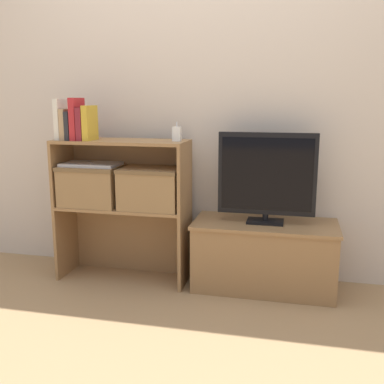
# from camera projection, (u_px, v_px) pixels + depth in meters

# --- Properties ---
(ground_plane) EXTENTS (16.00, 16.00, 0.00)m
(ground_plane) POSITION_uv_depth(u_px,v_px,m) (186.00, 293.00, 2.75)
(ground_plane) COLOR #A37F56
(wall_back) EXTENTS (10.00, 0.05, 2.40)m
(wall_back) POSITION_uv_depth(u_px,v_px,m) (201.00, 94.00, 2.91)
(wall_back) COLOR beige
(wall_back) RESTS_ON ground_plane
(tv_stand) EXTENTS (0.88, 0.41, 0.42)m
(tv_stand) POSITION_uv_depth(u_px,v_px,m) (264.00, 255.00, 2.79)
(tv_stand) COLOR olive
(tv_stand) RESTS_ON ground_plane
(tv) EXTENTS (0.59, 0.14, 0.55)m
(tv) POSITION_uv_depth(u_px,v_px,m) (267.00, 176.00, 2.69)
(tv) COLOR black
(tv) RESTS_ON tv_stand
(bookshelf_lower_tier) EXTENTS (0.85, 0.32, 0.49)m
(bookshelf_lower_tier) POSITION_uv_depth(u_px,v_px,m) (127.00, 230.00, 2.99)
(bookshelf_lower_tier) COLOR olive
(bookshelf_lower_tier) RESTS_ON ground_plane
(bookshelf_upper_tier) EXTENTS (0.85, 0.32, 0.42)m
(bookshelf_upper_tier) POSITION_uv_depth(u_px,v_px,m) (125.00, 163.00, 2.90)
(bookshelf_upper_tier) COLOR olive
(bookshelf_upper_tier) RESTS_ON bookshelf_lower_tier
(book_ivory) EXTENTS (0.03, 0.13, 0.25)m
(book_ivory) POSITION_uv_depth(u_px,v_px,m) (61.00, 119.00, 2.82)
(book_ivory) COLOR silver
(book_ivory) RESTS_ON bookshelf_upper_tier
(book_tan) EXTENTS (0.03, 0.14, 0.19)m
(book_tan) POSITION_uv_depth(u_px,v_px,m) (67.00, 124.00, 2.81)
(book_tan) COLOR tan
(book_tan) RESTS_ON bookshelf_upper_tier
(book_charcoal) EXTENTS (0.03, 0.15, 0.18)m
(book_charcoal) POSITION_uv_depth(u_px,v_px,m) (72.00, 126.00, 2.81)
(book_charcoal) COLOR #232328
(book_charcoal) RESTS_ON bookshelf_upper_tier
(book_crimson) EXTENTS (0.04, 0.15, 0.26)m
(book_crimson) POSITION_uv_depth(u_px,v_px,m) (77.00, 119.00, 2.79)
(book_crimson) COLOR #B22328
(book_crimson) RESTS_ON bookshelf_upper_tier
(book_maroon) EXTENTS (0.04, 0.16, 0.20)m
(book_maroon) POSITION_uv_depth(u_px,v_px,m) (84.00, 124.00, 2.79)
(book_maroon) COLOR maroon
(book_maroon) RESTS_ON bookshelf_upper_tier
(book_mustard) EXTENTS (0.04, 0.16, 0.21)m
(book_mustard) POSITION_uv_depth(u_px,v_px,m) (90.00, 123.00, 2.78)
(book_mustard) COLOR gold
(book_mustard) RESTS_ON bookshelf_upper_tier
(baby_monitor) EXTENTS (0.05, 0.03, 0.12)m
(baby_monitor) POSITION_uv_depth(u_px,v_px,m) (177.00, 134.00, 2.72)
(baby_monitor) COLOR white
(baby_monitor) RESTS_ON bookshelf_upper_tier
(storage_basket_left) EXTENTS (0.38, 0.29, 0.26)m
(storage_basket_left) POSITION_uv_depth(u_px,v_px,m) (92.00, 184.00, 2.90)
(storage_basket_left) COLOR #937047
(storage_basket_left) RESTS_ON bookshelf_lower_tier
(storage_basket_right) EXTENTS (0.38, 0.29, 0.26)m
(storage_basket_right) POSITION_uv_depth(u_px,v_px,m) (152.00, 186.00, 2.81)
(storage_basket_right) COLOR #937047
(storage_basket_right) RESTS_ON bookshelf_lower_tier
(laptop) EXTENTS (0.36, 0.22, 0.02)m
(laptop) POSITION_uv_depth(u_px,v_px,m) (91.00, 164.00, 2.87)
(laptop) COLOR #BCBCC1
(laptop) RESTS_ON storage_basket_left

